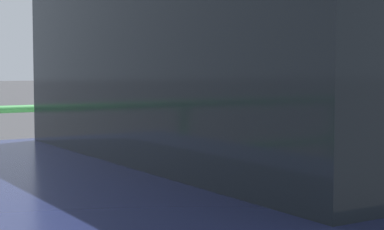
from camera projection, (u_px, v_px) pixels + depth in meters
parking_meter at (140, 96)px, 3.75m from camera, size 0.18×0.19×1.51m
pedestrian_at_meter at (232, 126)px, 4.13m from camera, size 0.61×0.44×1.60m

